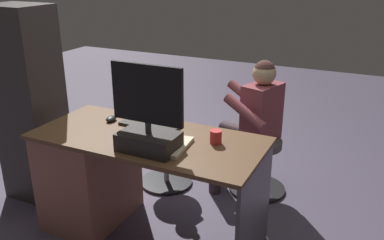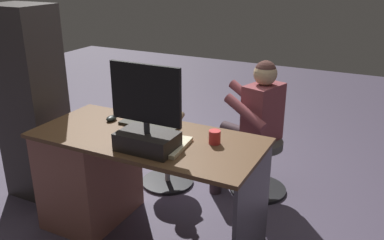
% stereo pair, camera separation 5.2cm
% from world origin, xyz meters
% --- Properties ---
extents(ground_plane, '(10.00, 10.00, 0.00)m').
position_xyz_m(ground_plane, '(0.00, 0.00, 0.00)').
color(ground_plane, '#4D4358').
extents(desk, '(1.51, 0.68, 0.75)m').
position_xyz_m(desk, '(0.40, 0.41, 0.40)').
color(desk, brown).
rests_on(desk, ground_plane).
extents(monitor, '(0.46, 0.22, 0.52)m').
position_xyz_m(monitor, '(-0.12, 0.58, 0.90)').
color(monitor, black).
rests_on(monitor, desk).
extents(keyboard, '(0.42, 0.14, 0.02)m').
position_xyz_m(keyboard, '(0.08, 0.26, 0.76)').
color(keyboard, black).
rests_on(keyboard, desk).
extents(computer_mouse, '(0.06, 0.10, 0.04)m').
position_xyz_m(computer_mouse, '(0.37, 0.28, 0.77)').
color(computer_mouse, black).
rests_on(computer_mouse, desk).
extents(cup, '(0.07, 0.07, 0.09)m').
position_xyz_m(cup, '(-0.44, 0.32, 0.79)').
color(cup, red).
rests_on(cup, desk).
extents(tv_remote, '(0.05, 0.15, 0.02)m').
position_xyz_m(tv_remote, '(0.12, 0.48, 0.76)').
color(tv_remote, black).
rests_on(tv_remote, desk).
extents(notebook_binder, '(0.25, 0.32, 0.02)m').
position_xyz_m(notebook_binder, '(-0.20, 0.50, 0.76)').
color(notebook_binder, beige).
rests_on(notebook_binder, desk).
extents(office_chair_teddy, '(0.45, 0.45, 0.46)m').
position_xyz_m(office_chair_teddy, '(0.25, -0.27, 0.27)').
color(office_chair_teddy, black).
rests_on(office_chair_teddy, ground_plane).
extents(teddy_bear, '(0.24, 0.24, 0.35)m').
position_xyz_m(teddy_bear, '(0.25, -0.28, 0.62)').
color(teddy_bear, tan).
rests_on(teddy_bear, office_chair_teddy).
extents(visitor_chair, '(0.47, 0.47, 0.46)m').
position_xyz_m(visitor_chair, '(-0.49, -0.49, 0.25)').
color(visitor_chair, black).
rests_on(visitor_chair, ground_plane).
extents(person, '(0.55, 0.56, 1.11)m').
position_xyz_m(person, '(-0.41, -0.47, 0.66)').
color(person, brown).
rests_on(person, ground_plane).
extents(equipment_rack, '(0.44, 0.36, 1.52)m').
position_xyz_m(equipment_rack, '(1.12, 0.31, 0.76)').
color(equipment_rack, '#312D2A').
rests_on(equipment_rack, ground_plane).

